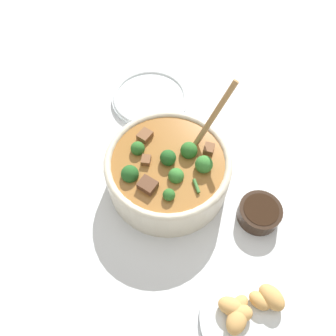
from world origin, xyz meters
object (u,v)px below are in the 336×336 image
food_plate (249,315)px  empty_plate (150,98)px  stew_bowl (168,169)px  condiment_bowl (259,212)px

food_plate → empty_plate: bearing=-137.9°
stew_bowl → food_plate: (0.21, 0.24, -0.04)m
empty_plate → food_plate: size_ratio=1.11×
stew_bowl → condiment_bowl: bearing=88.3°
condiment_bowl → food_plate: food_plate is taller
food_plate → stew_bowl: bearing=-130.4°
stew_bowl → empty_plate: size_ratio=1.33×
stew_bowl → food_plate: stew_bowl is taller
condiment_bowl → food_plate: (0.20, 0.03, -0.01)m
condiment_bowl → food_plate: size_ratio=0.49×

